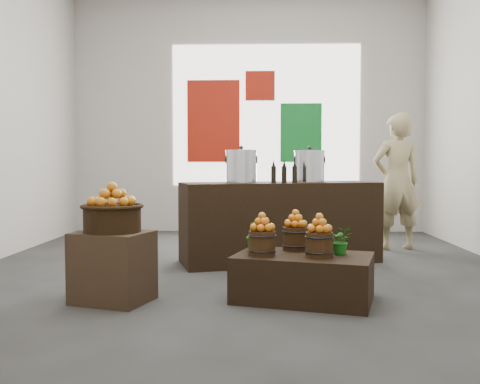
{
  "coord_description": "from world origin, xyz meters",
  "views": [
    {
      "loc": [
        0.16,
        -5.73,
        1.16
      ],
      "look_at": [
        -0.02,
        -0.4,
        0.89
      ],
      "focal_mm": 40.0,
      "sensor_mm": 36.0,
      "label": 1
    }
  ],
  "objects_px": {
    "crate": "(113,267)",
    "stock_pot_center": "(309,167)",
    "stock_pot_left": "(241,167)",
    "wicker_basket": "(112,219)",
    "counter": "(280,222)",
    "display_table": "(303,277)",
    "shopper": "(397,182)"
  },
  "relations": [
    {
      "from": "stock_pot_center",
      "to": "counter",
      "type": "bearing_deg",
      "value": -163.42
    },
    {
      "from": "crate",
      "to": "stock_pot_left",
      "type": "xyz_separation_m",
      "value": [
        1.03,
        1.76,
        0.83
      ]
    },
    {
      "from": "stock_pot_left",
      "to": "shopper",
      "type": "relative_size",
      "value": 0.19
    },
    {
      "from": "crate",
      "to": "display_table",
      "type": "distance_m",
      "value": 1.62
    },
    {
      "from": "stock_pot_left",
      "to": "shopper",
      "type": "distance_m",
      "value": 2.36
    },
    {
      "from": "counter",
      "to": "stock_pot_left",
      "type": "bearing_deg",
      "value": -180.0
    },
    {
      "from": "crate",
      "to": "stock_pot_center",
      "type": "xyz_separation_m",
      "value": [
        1.84,
        2.0,
        0.83
      ]
    },
    {
      "from": "display_table",
      "to": "stock_pot_center",
      "type": "height_order",
      "value": "stock_pot_center"
    },
    {
      "from": "wicker_basket",
      "to": "stock_pot_center",
      "type": "distance_m",
      "value": 2.75
    },
    {
      "from": "counter",
      "to": "shopper",
      "type": "relative_size",
      "value": 1.25
    },
    {
      "from": "display_table",
      "to": "stock_pot_center",
      "type": "relative_size",
      "value": 3.17
    },
    {
      "from": "counter",
      "to": "shopper",
      "type": "xyz_separation_m",
      "value": [
        1.62,
        0.98,
        0.45
      ]
    },
    {
      "from": "display_table",
      "to": "shopper",
      "type": "height_order",
      "value": "shopper"
    },
    {
      "from": "shopper",
      "to": "crate",
      "type": "bearing_deg",
      "value": 31.52
    },
    {
      "from": "display_table",
      "to": "counter",
      "type": "relative_size",
      "value": 0.49
    },
    {
      "from": "crate",
      "to": "stock_pot_center",
      "type": "bearing_deg",
      "value": 47.39
    },
    {
      "from": "counter",
      "to": "crate",
      "type": "bearing_deg",
      "value": -144.69
    },
    {
      "from": "wicker_basket",
      "to": "stock_pot_center",
      "type": "height_order",
      "value": "stock_pot_center"
    },
    {
      "from": "wicker_basket",
      "to": "crate",
      "type": "bearing_deg",
      "value": 0.0
    },
    {
      "from": "wicker_basket",
      "to": "counter",
      "type": "xyz_separation_m",
      "value": [
        1.49,
        1.89,
        -0.23
      ]
    },
    {
      "from": "stock_pot_left",
      "to": "stock_pot_center",
      "type": "bearing_deg",
      "value": 16.58
    },
    {
      "from": "crate",
      "to": "counter",
      "type": "relative_size",
      "value": 0.26
    },
    {
      "from": "crate",
      "to": "wicker_basket",
      "type": "height_order",
      "value": "wicker_basket"
    },
    {
      "from": "wicker_basket",
      "to": "counter",
      "type": "height_order",
      "value": "counter"
    },
    {
      "from": "counter",
      "to": "wicker_basket",
      "type": "bearing_deg",
      "value": -144.69
    },
    {
      "from": "shopper",
      "to": "stock_pot_left",
      "type": "bearing_deg",
      "value": 17.0
    },
    {
      "from": "stock_pot_left",
      "to": "shopper",
      "type": "bearing_deg",
      "value": 28.27
    },
    {
      "from": "wicker_basket",
      "to": "stock_pot_center",
      "type": "xyz_separation_m",
      "value": [
        1.84,
        2.0,
        0.43
      ]
    },
    {
      "from": "wicker_basket",
      "to": "stock_pot_center",
      "type": "bearing_deg",
      "value": 47.39
    },
    {
      "from": "counter",
      "to": "stock_pot_center",
      "type": "height_order",
      "value": "stock_pot_center"
    },
    {
      "from": "display_table",
      "to": "stock_pot_left",
      "type": "height_order",
      "value": "stock_pot_left"
    },
    {
      "from": "counter",
      "to": "stock_pot_center",
      "type": "distance_m",
      "value": 0.75
    }
  ]
}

